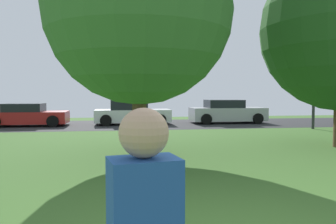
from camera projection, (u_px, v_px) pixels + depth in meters
The scene contains 6 objects.
road_strip at pixel (143, 124), 19.40m from camera, with size 44.00×6.40×0.01m, color #28282B.
birch_tree_lone at pixel (139, 11), 9.37m from camera, with size 5.35×5.35×6.83m.
parked_car_red at pixel (28, 115), 18.35m from camera, with size 4.21×2.06×1.26m.
parked_car_white at pixel (132, 113), 19.35m from camera, with size 4.37×2.06×1.44m.
parked_car_silver at pixel (227, 112), 20.25m from camera, with size 4.52×2.07×1.43m.
street_lamp_post at pixel (314, 85), 16.77m from camera, with size 0.14×0.14×4.50m, color #2D2D33.
Camera 1 is at (-1.36, -3.34, 1.79)m, focal length 35.19 mm.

